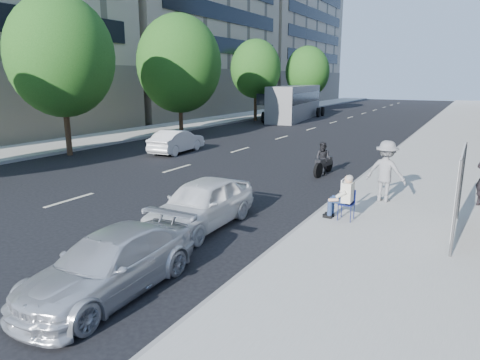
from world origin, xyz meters
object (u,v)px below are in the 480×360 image
Objects in this scene: parked_sedan at (110,264)px; motorcycle at (323,160)px; jogger at (386,171)px; white_sedan_near at (201,203)px; protest_banner at (459,188)px; white_sedan_mid at (177,141)px; seated_protester at (343,194)px; bus at (295,103)px.

motorcycle is at bearing 87.99° from parked_sedan.
white_sedan_near is (-4.06, -4.54, -0.47)m from jogger.
protest_banner is 16.06m from white_sedan_mid.
protest_banner reaches higher than seated_protester.
seated_protester is 13.59m from white_sedan_mid.
jogger reaches higher than parked_sedan.
bus is at bearing 121.83° from motorcycle.
motorcycle is at bearing 82.74° from white_sedan_near.
jogger is 3.23m from protest_banner.
bus reaches higher than white_sedan_near.
motorcycle reaches higher than white_sedan_near.
seated_protester is at bearing -178.82° from protest_banner.
parked_sedan is 1.96× the size of motorcycle.
bus is (-1.72, 21.66, 1.00)m from white_sedan_mid.
motorcycle is (-5.35, 5.76, -0.76)m from protest_banner.
white_sedan_near is 32.65m from bus.
motorcycle is 0.17× the size of bus.
white_sedan_near is (-0.59, 4.00, 0.09)m from parked_sedan.
seated_protester is at bearing -59.58° from motorcycle.
bus is at bearing 114.37° from seated_protester.
white_sedan_near is 1.92× the size of motorcycle.
white_sedan_near is 1.02× the size of white_sedan_mid.
white_sedan_mid is (-12.11, 4.93, -0.50)m from jogger.
seated_protester is 6.34m from motorcycle.
bus reaches higher than parked_sedan.
white_sedan_near is at bearing -80.27° from bus.
bus is (-9.76, 31.14, 0.96)m from white_sedan_near.
protest_banner is 33.09m from bus.
protest_banner is (2.85, 0.06, 0.53)m from seated_protester.
jogger reaches higher than white_sedan_near.
seated_protester is 0.43× the size of protest_banner.
parked_sedan is at bearing -81.26° from bus.
parked_sedan is 4.04m from white_sedan_near.
parked_sedan is (-5.64, -6.17, -0.82)m from protest_banner.
bus reaches higher than jogger.
white_sedan_near is (-6.23, -2.17, -0.73)m from protest_banner.
bus reaches higher than protest_banner.
seated_protester reaches higher than motorcycle.
motorcycle is at bearing -73.03° from bus.
motorcycle is 25.54m from bus.
bus reaches higher than seated_protester.
white_sedan_mid is at bearing 129.43° from white_sedan_near.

